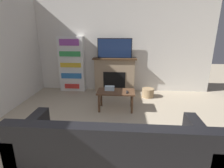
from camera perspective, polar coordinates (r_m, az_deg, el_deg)
name	(u,v)px	position (r m, az deg, el deg)	size (l,w,h in m)	color
wall_back	(115,46)	(5.33, 0.98, 12.18)	(5.68, 0.06, 2.70)	silver
fireplace	(115,75)	(5.32, 0.87, 3.08)	(1.30, 0.28, 1.02)	tan
tv	(115,48)	(5.17, 0.89, 11.59)	(1.00, 0.03, 0.57)	black
couch	(111,154)	(2.39, -0.25, -21.93)	(2.31, 0.89, 0.89)	black
coffee_table	(116,94)	(4.08, 1.28, -3.31)	(0.87, 0.48, 0.46)	brown
tissue_box	(110,88)	(4.10, -0.79, -1.38)	(0.22, 0.12, 0.10)	silver
remote_control	(127,92)	(3.97, 4.94, -2.65)	(0.04, 0.15, 0.02)	black
bookshelf	(72,64)	(5.47, -12.94, 6.33)	(0.76, 0.29, 1.65)	white
storage_basket	(148,93)	(5.03, 11.63, -2.80)	(0.33, 0.33, 0.25)	tan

